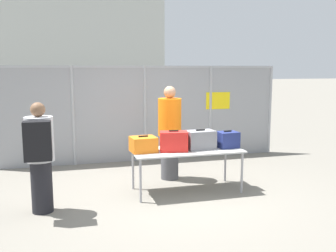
# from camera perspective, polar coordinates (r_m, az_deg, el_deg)

# --- Properties ---
(ground_plane) EXTENTS (120.00, 120.00, 0.00)m
(ground_plane) POSITION_cam_1_polar(r_m,az_deg,el_deg) (6.39, 1.04, -10.31)
(ground_plane) COLOR slate
(fence_section) EXTENTS (6.38, 0.07, 2.15)m
(fence_section) POSITION_cam_1_polar(r_m,az_deg,el_deg) (8.46, -3.43, 2.21)
(fence_section) COLOR #9EA0A5
(fence_section) RESTS_ON ground_plane
(inspection_table) EXTENTS (1.85, 0.81, 0.73)m
(inspection_table) POSITION_cam_1_polar(r_m,az_deg,el_deg) (6.37, 2.86, -4.06)
(inspection_table) COLOR silver
(inspection_table) RESTS_ON ground_plane
(suitcase_orange) EXTENTS (0.44, 0.39, 0.27)m
(suitcase_orange) POSITION_cam_1_polar(r_m,az_deg,el_deg) (6.18, -3.78, -2.80)
(suitcase_orange) COLOR orange
(suitcase_orange) RESTS_ON inspection_table
(suitcase_red) EXTENTS (0.50, 0.35, 0.35)m
(suitcase_red) POSITION_cam_1_polar(r_m,az_deg,el_deg) (6.20, 0.88, -2.36)
(suitcase_red) COLOR red
(suitcase_red) RESTS_ON inspection_table
(suitcase_grey) EXTENTS (0.51, 0.35, 0.34)m
(suitcase_grey) POSITION_cam_1_polar(r_m,az_deg,el_deg) (6.39, 4.94, -2.10)
(suitcase_grey) COLOR slate
(suitcase_grey) RESTS_ON inspection_table
(suitcase_navy) EXTENTS (0.38, 0.32, 0.30)m
(suitcase_navy) POSITION_cam_1_polar(r_m,az_deg,el_deg) (6.57, 9.05, -2.06)
(suitcase_navy) COLOR navy
(suitcase_navy) RESTS_ON inspection_table
(traveler_hooded) EXTENTS (0.40, 0.62, 1.62)m
(traveler_hooded) POSITION_cam_1_polar(r_m,az_deg,el_deg) (5.65, -18.95, -3.98)
(traveler_hooded) COLOR black
(traveler_hooded) RESTS_ON ground_plane
(security_worker_near) EXTENTS (0.44, 0.44, 1.77)m
(security_worker_near) POSITION_cam_1_polar(r_m,az_deg,el_deg) (7.04, 0.26, -0.86)
(security_worker_near) COLOR #4C4C51
(security_worker_near) RESTS_ON ground_plane
(utility_trailer) EXTENTS (4.35, 2.15, 0.73)m
(utility_trailer) POSITION_cam_1_polar(r_m,az_deg,el_deg) (11.23, -0.43, 0.28)
(utility_trailer) COLOR #B2B2B7
(utility_trailer) RESTS_ON ground_plane
(distant_hangar) EXTENTS (17.29, 13.51, 6.72)m
(distant_hangar) POSITION_cam_1_polar(r_m,az_deg,el_deg) (32.46, -18.91, 10.58)
(distant_hangar) COLOR #B2B7B2
(distant_hangar) RESTS_ON ground_plane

